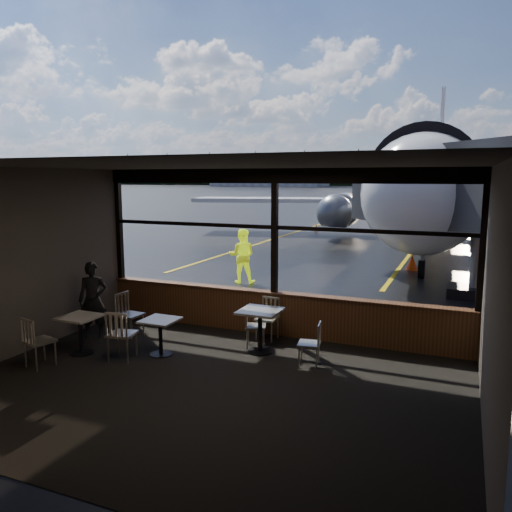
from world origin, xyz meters
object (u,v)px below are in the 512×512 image
Objects in this scene: chair_near_e at (309,344)px; cafe_table_mid at (161,337)px; cafe_table_near at (260,331)px; chair_left_s at (40,342)px; passenger at (93,300)px; airliner at (437,142)px; chair_near_n at (267,319)px; chair_near_w at (256,327)px; cafe_table_left at (81,335)px; chair_mid_s at (122,334)px; cone_nose at (412,262)px; jet_bridge at (464,207)px; chair_mid_w at (130,315)px; cone_wing at (316,227)px; ground_crew at (242,256)px.

cafe_table_mid is at bearing 92.46° from chair_near_e.
cafe_table_near is 1.20× the size of cafe_table_mid.
chair_left_s is 0.58× the size of passenger.
airliner is 38.73× the size of chair_near_n.
chair_near_w is at bearing -97.79° from airliner.
cafe_table_left reaches higher than cafe_table_mid.
cafe_table_left is (-3.10, -1.39, -0.05)m from cafe_table_near.
chair_near_n is at bearing 56.97° from chair_left_s.
cafe_table_near is at bearing 24.15° from cafe_table_left.
chair_mid_s is at bearing 3.29° from cafe_table_left.
airliner is 22.67m from cafe_table_left.
cafe_table_left is at bearing 90.36° from chair_left_s.
cafe_table_near is 1.48× the size of cone_nose.
jet_bridge is 7.13× the size of passenger.
chair_near_e is 1.38m from chair_near_w.
airliner is 40.70× the size of cafe_table_near.
chair_near_e is (1.07, -0.31, -0.02)m from cafe_table_near.
cafe_table_near is 0.88× the size of chair_mid_w.
cone_nose is (1.96, 9.37, -0.16)m from chair_near_n.
cone_wing is at bearing 103.20° from cafe_table_near.
jet_bridge is 9.98m from chair_mid_s.
cafe_table_mid is at bearing -41.46° from passenger.
cafe_table_mid is at bearing 48.88° from chair_near_n.
ground_crew is (0.11, 7.16, 0.49)m from cafe_table_left.
chair_mid_w is (-2.84, -0.22, 0.06)m from cafe_table_near.
ground_crew is 6.51m from cone_nose.
cafe_table_left is 0.78× the size of chair_mid_w.
jet_bridge reaches higher than chair_near_e.
chair_mid_s reaches higher than chair_left_s.
chair_near_e reaches higher than cafe_table_left.
cone_nose is (5.34, 10.65, -0.52)m from passenger.
chair_mid_s reaches higher than chair_near_e.
chair_left_s is (-4.36, -1.88, 0.06)m from chair_near_e.
chair_mid_s is 0.56× the size of ground_crew.
cafe_table_near is at bearing 27.44° from cafe_table_mid.
chair_near_w is at bearing 52.04° from chair_left_s.
cone_wing is (-6.97, 11.86, -0.06)m from cone_nose.
chair_near_e is at bearing 140.72° from chair_near_n.
chair_near_e is at bearing -94.07° from cone_nose.
cone_nose is at bearing 81.29° from chair_left_s.
airliner is 19.76× the size of ground_crew.
chair_near_e is 0.84× the size of chair_mid_w.
chair_mid_w is at bearing 90.84° from chair_left_s.
jet_bridge is 4.44m from cone_nose.
cone_nose is at bearing 79.86° from cafe_table_near.
airliner reaches higher than cafe_table_left.
airliner reaches higher than cafe_table_near.
chair_mid_w is 1.03× the size of chair_left_s.
chair_left_s is (-1.11, -0.86, -0.01)m from chair_mid_s.
airliner is at bearing 77.07° from cafe_table_left.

